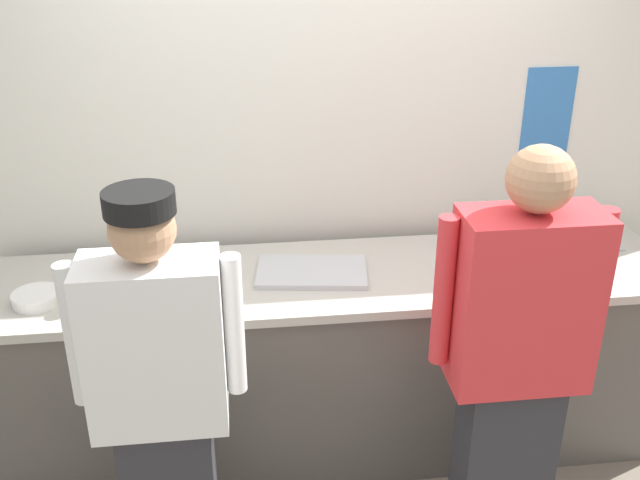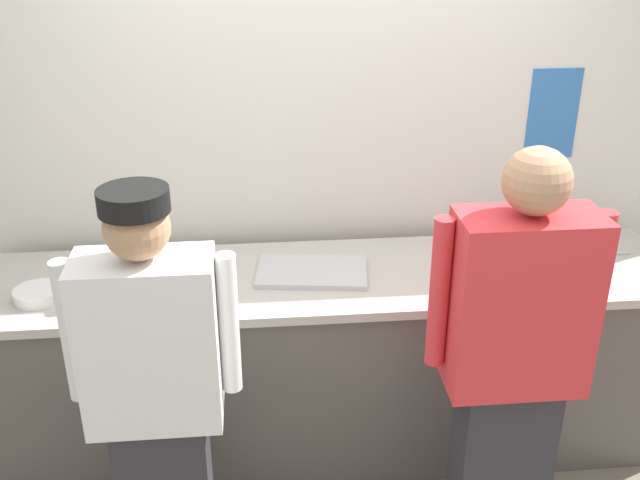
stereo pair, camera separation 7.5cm
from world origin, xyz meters
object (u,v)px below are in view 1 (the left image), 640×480
at_px(ramekin_yellow_sauce, 189,261).
at_px(chef_center, 516,361).
at_px(mixing_bowl_steel, 544,254).
at_px(deli_cup, 483,242).
at_px(plate_stack_front, 36,298).
at_px(sheet_tray, 312,272).
at_px(ramekin_orange_sauce, 139,266).
at_px(ramekin_red_sauce, 459,282).
at_px(chefs_knife, 592,250).
at_px(ramekin_green_sauce, 131,282).
at_px(chef_near_left, 161,397).
at_px(squeeze_bottle_primary, 90,286).

bearing_deg(ramekin_yellow_sauce, chef_center, -36.60).
xyz_separation_m(mixing_bowl_steel, deli_cup, (-0.21, 0.20, -0.02)).
relative_size(plate_stack_front, sheet_tray, 0.40).
relative_size(ramekin_orange_sauce, deli_cup, 1.20).
bearing_deg(ramekin_red_sauce, ramekin_orange_sauce, 167.10).
bearing_deg(ramekin_orange_sauce, mixing_bowl_steel, -5.76).
height_order(mixing_bowl_steel, chefs_knife, mixing_bowl_steel).
height_order(ramekin_green_sauce, ramekin_orange_sauce, ramekin_orange_sauce).
bearing_deg(ramekin_yellow_sauce, ramekin_orange_sauce, -171.72).
relative_size(ramekin_yellow_sauce, chefs_knife, 0.36).
bearing_deg(ramekin_green_sauce, chef_center, -26.52).
distance_m(chef_near_left, deli_cup, 1.69).
xyz_separation_m(ramekin_red_sauce, ramekin_green_sauce, (-1.39, 0.17, -0.00)).
distance_m(ramekin_red_sauce, ramekin_yellow_sauce, 1.20).
bearing_deg(plate_stack_front, mixing_bowl_steel, 1.53).
height_order(chef_center, ramekin_yellow_sauce, chef_center).
bearing_deg(chef_near_left, mixing_bowl_steel, 22.63).
bearing_deg(plate_stack_front, sheet_tray, 5.76).
xyz_separation_m(chef_near_left, sheet_tray, (0.61, 0.74, 0.06)).
relative_size(chef_center, sheet_tray, 3.60).
height_order(chef_near_left, mixing_bowl_steel, chef_near_left).
bearing_deg(deli_cup, mixing_bowl_steel, -43.68).
xyz_separation_m(plate_stack_front, chefs_knife, (2.48, 0.19, -0.02)).
height_order(squeeze_bottle_primary, chefs_knife, squeeze_bottle_primary).
bearing_deg(ramekin_green_sauce, ramekin_orange_sauce, 82.02).
height_order(chef_near_left, ramekin_orange_sauce, chef_near_left).
height_order(chef_center, sheet_tray, chef_center).
height_order(ramekin_red_sauce, ramekin_yellow_sauce, ramekin_red_sauce).
relative_size(squeeze_bottle_primary, ramekin_red_sauce, 1.98).
xyz_separation_m(chef_near_left, chefs_knife, (1.94, 0.82, 0.06)).
relative_size(chef_near_left, chef_center, 0.95).
bearing_deg(chef_near_left, ramekin_yellow_sauce, 85.93).
xyz_separation_m(plate_stack_front, ramekin_red_sauce, (1.76, -0.07, -0.00)).
bearing_deg(ramekin_red_sauce, ramekin_yellow_sauce, 163.31).
bearing_deg(mixing_bowl_steel, ramekin_red_sauce, -162.80).
bearing_deg(ramekin_green_sauce, plate_stack_front, -165.31).
bearing_deg(ramekin_orange_sauce, chef_near_left, -79.98).
relative_size(chef_center, chefs_knife, 6.30).
relative_size(ramekin_yellow_sauce, ramekin_orange_sauce, 0.91).
bearing_deg(ramekin_orange_sauce, ramekin_yellow_sauce, 8.28).
bearing_deg(ramekin_red_sauce, squeeze_bottle_primary, 179.66).
relative_size(ramekin_green_sauce, deli_cup, 1.01).
distance_m(chef_near_left, squeeze_bottle_primary, 0.66).
xyz_separation_m(mixing_bowl_steel, ramekin_red_sauce, (-0.43, -0.13, -0.04)).
xyz_separation_m(sheet_tray, ramekin_orange_sauce, (-0.76, 0.12, 0.01)).
bearing_deg(ramekin_yellow_sauce, ramekin_red_sauce, -16.69).
bearing_deg(plate_stack_front, chefs_knife, 4.36).
distance_m(squeeze_bottle_primary, deli_cup, 1.77).
relative_size(chef_near_left, deli_cup, 18.21).
bearing_deg(squeeze_bottle_primary, deli_cup, 10.68).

